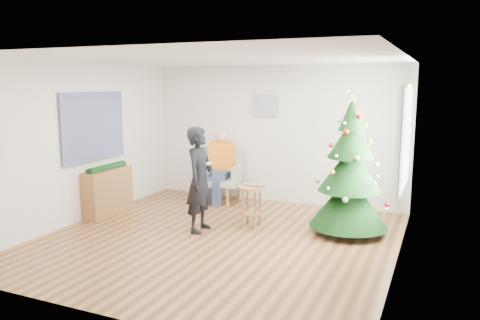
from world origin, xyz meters
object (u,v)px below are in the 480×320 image
at_px(christmas_tree, 350,171).
at_px(console, 108,192).
at_px(armchair, 220,181).
at_px(stool, 251,206).
at_px(standing_man, 200,180).

bearing_deg(christmas_tree, console, -170.78).
xyz_separation_m(christmas_tree, console, (-4.03, -0.65, -0.56)).
xyz_separation_m(christmas_tree, armchair, (-2.67, 0.99, -0.57)).
xyz_separation_m(stool, armchair, (-1.18, 1.25, 0.06)).
relative_size(christmas_tree, console, 2.14).
height_order(stool, console, console).
relative_size(stool, standing_man, 0.40).
bearing_deg(armchair, christmas_tree, -31.38).
bearing_deg(stool, christmas_tree, 9.90).
height_order(christmas_tree, armchair, christmas_tree).
bearing_deg(console, standing_man, -3.80).
bearing_deg(console, armchair, 51.37).
bearing_deg(stool, console, -171.18).
height_order(standing_man, console, standing_man).
distance_m(stool, armchair, 1.72).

